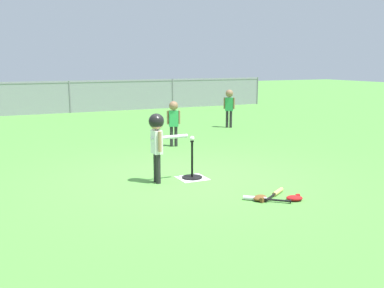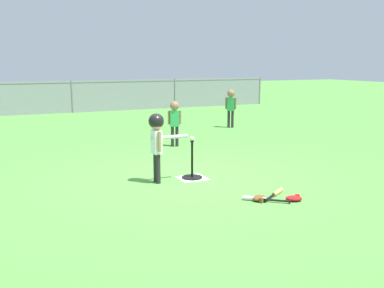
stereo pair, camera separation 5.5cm
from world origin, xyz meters
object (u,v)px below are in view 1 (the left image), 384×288
(spare_bat_wood, at_px, (276,193))
(batter_child, at_px, (157,134))
(fielder_deep_right, at_px, (174,117))
(spare_bat_silver, at_px, (260,199))
(glove_near_bats, at_px, (260,198))
(batting_tee, at_px, (192,173))
(baseball_on_tee, at_px, (192,138))
(glove_by_plate, at_px, (295,198))
(fielder_near_right, at_px, (229,103))

(spare_bat_wood, bearing_deg, batter_child, 133.65)
(fielder_deep_right, height_order, spare_bat_silver, fielder_deep_right)
(fielder_deep_right, bearing_deg, glove_near_bats, -96.65)
(batting_tee, xyz_separation_m, baseball_on_tee, (0.00, 0.00, 0.55))
(fielder_deep_right, height_order, glove_by_plate, fielder_deep_right)
(fielder_near_right, height_order, spare_bat_silver, fielder_near_right)
(fielder_near_right, bearing_deg, spare_bat_silver, -116.62)
(batter_child, distance_m, glove_near_bats, 1.82)
(batter_child, bearing_deg, baseball_on_tee, 1.23)
(baseball_on_tee, height_order, batter_child, batter_child)
(batting_tee, xyz_separation_m, spare_bat_wood, (0.66, -1.32, -0.06))
(batting_tee, height_order, spare_bat_wood, batting_tee)
(glove_by_plate, bearing_deg, fielder_near_right, 67.37)
(fielder_deep_right, bearing_deg, batting_tee, -107.02)
(fielder_near_right, xyz_separation_m, glove_by_plate, (-2.55, -6.12, -0.65))
(batting_tee, relative_size, baseball_on_tee, 8.15)
(baseball_on_tee, relative_size, spare_bat_wood, 0.14)
(baseball_on_tee, height_order, spare_bat_wood, baseball_on_tee)
(fielder_near_right, bearing_deg, glove_near_bats, -116.59)
(spare_bat_wood, bearing_deg, fielder_deep_right, 88.12)
(batting_tee, xyz_separation_m, fielder_deep_right, (0.79, 2.58, 0.54))
(fielder_deep_right, relative_size, spare_bat_wood, 1.84)
(spare_bat_silver, height_order, glove_by_plate, glove_by_plate)
(fielder_near_right, distance_m, glove_near_bats, 6.65)
(spare_bat_wood, bearing_deg, glove_by_plate, -76.47)
(fielder_near_right, height_order, glove_by_plate, fielder_near_right)
(baseball_on_tee, xyz_separation_m, fielder_near_right, (3.29, 4.50, 0.04))
(batting_tee, height_order, spare_bat_silver, batting_tee)
(spare_bat_silver, bearing_deg, batting_tee, 102.16)
(batter_child, relative_size, glove_near_bats, 3.99)
(glove_by_plate, bearing_deg, batter_child, 129.30)
(batting_tee, relative_size, spare_bat_wood, 1.13)
(fielder_near_right, bearing_deg, glove_by_plate, -112.63)
(baseball_on_tee, distance_m, batter_child, 0.59)
(batting_tee, height_order, fielder_deep_right, fielder_deep_right)
(batting_tee, distance_m, spare_bat_silver, 1.48)
(batting_tee, xyz_separation_m, fielder_near_right, (3.29, 4.50, 0.59))
(spare_bat_silver, xyz_separation_m, glove_near_bats, (0.01, 0.02, 0.01))
(spare_bat_silver, bearing_deg, spare_bat_wood, 19.35)
(batting_tee, distance_m, fielder_deep_right, 2.75)
(spare_bat_wood, height_order, glove_near_bats, glove_near_bats)
(fielder_deep_right, xyz_separation_m, glove_by_plate, (-0.05, -4.21, -0.60))
(batter_child, distance_m, fielder_near_right, 5.94)
(fielder_near_right, xyz_separation_m, spare_bat_wood, (-2.62, -5.81, -0.65))
(spare_bat_silver, bearing_deg, glove_near_bats, 55.06)
(batter_child, bearing_deg, batting_tee, 1.23)
(baseball_on_tee, relative_size, fielder_near_right, 0.07)
(batting_tee, bearing_deg, glove_by_plate, -65.62)
(glove_by_plate, bearing_deg, spare_bat_wood, 103.53)
(spare_bat_silver, relative_size, glove_by_plate, 1.91)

